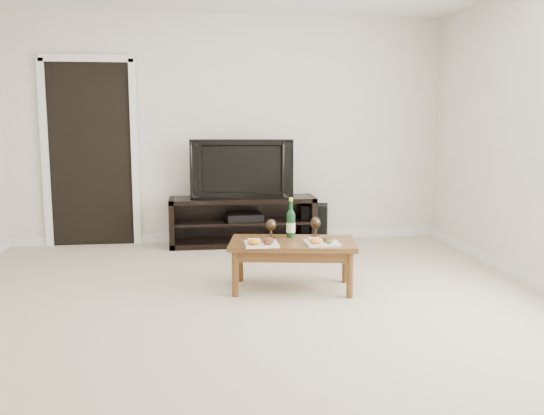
{
  "coord_description": "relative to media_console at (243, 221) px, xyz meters",
  "views": [
    {
      "loc": [
        -0.4,
        -4.29,
        1.49
      ],
      "look_at": [
        0.25,
        0.74,
        0.7
      ],
      "focal_mm": 40.0,
      "sensor_mm": 36.0,
      "label": 1
    }
  ],
  "objects": [
    {
      "name": "av_receiver",
      "position": [
        0.02,
        -0.01,
        0.05
      ],
      "size": [
        0.42,
        0.33,
        0.08
      ],
      "primitive_type": "cube",
      "rotation": [
        0.0,
        0.0,
        0.07
      ],
      "color": "black",
      "rests_on": "media_console"
    },
    {
      "name": "television",
      "position": [
        0.0,
        0.0,
        0.6
      ],
      "size": [
        1.15,
        0.3,
        0.66
      ],
      "primitive_type": "imported",
      "rotation": [
        0.0,
        0.0,
        -0.13
      ],
      "color": "black",
      "rests_on": "media_console"
    },
    {
      "name": "coffee_table",
      "position": [
        0.28,
        -1.83,
        -0.07
      ],
      "size": [
        1.14,
        0.74,
        0.42
      ],
      "primitive_type": "cube",
      "rotation": [
        0.0,
        0.0,
        -0.17
      ],
      "color": "brown",
      "rests_on": "ground"
    },
    {
      "name": "goblet_left",
      "position": [
        0.11,
        -1.7,
        0.23
      ],
      "size": [
        0.09,
        0.09,
        0.17
      ],
      "primitive_type": null,
      "color": "#352A1D",
      "rests_on": "coffee_table"
    },
    {
      "name": "back_wall",
      "position": [
        -0.14,
        0.27,
        1.02
      ],
      "size": [
        5.0,
        0.04,
        2.6
      ],
      "primitive_type": "cube",
      "color": "white",
      "rests_on": "ground"
    },
    {
      "name": "goblet_right",
      "position": [
        0.51,
        -1.64,
        0.23
      ],
      "size": [
        0.09,
        0.09,
        0.17
      ],
      "primitive_type": null,
      "color": "#352A1D",
      "rests_on": "coffee_table"
    },
    {
      "name": "plate_left",
      "position": [
        -0.0,
        -1.95,
        0.18
      ],
      "size": [
        0.27,
        0.27,
        0.07
      ],
      "primitive_type": "cube",
      "color": "white",
      "rests_on": "coffee_table"
    },
    {
      "name": "doorway",
      "position": [
        -1.69,
        0.24,
        0.75
      ],
      "size": [
        0.9,
        0.02,
        2.05
      ],
      "primitive_type": "cube",
      "color": "black",
      "rests_on": "ground"
    },
    {
      "name": "media_console",
      "position": [
        0.0,
        0.0,
        0.0
      ],
      "size": [
        1.65,
        0.45,
        0.55
      ],
      "primitive_type": "cube",
      "color": "black",
      "rests_on": "ground"
    },
    {
      "name": "subwoofer",
      "position": [
        0.85,
        0.08,
        -0.06
      ],
      "size": [
        0.36,
        0.36,
        0.44
      ],
      "primitive_type": "cube",
      "rotation": [
        0.0,
        0.0,
        -0.26
      ],
      "color": "black",
      "rests_on": "ground"
    },
    {
      "name": "plate_right",
      "position": [
        0.5,
        -1.97,
        0.18
      ],
      "size": [
        0.27,
        0.27,
        0.07
      ],
      "primitive_type": "cube",
      "color": "white",
      "rests_on": "coffee_table"
    },
    {
      "name": "wine_bottle",
      "position": [
        0.29,
        -1.66,
        0.32
      ],
      "size": [
        0.07,
        0.07,
        0.35
      ],
      "primitive_type": "cylinder",
      "color": "#0D3216",
      "rests_on": "coffee_table"
    },
    {
      "name": "floor",
      "position": [
        -0.14,
        -2.5,
        -0.28
      ],
      "size": [
        5.5,
        5.5,
        0.0
      ],
      "primitive_type": "plane",
      "color": "#BDB298",
      "rests_on": "ground"
    }
  ]
}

